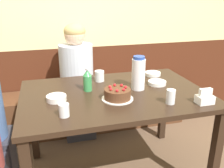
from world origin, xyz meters
TOP-DOWN VIEW (x-y plane):
  - back_wall at (0.00, 1.05)m, footprint 4.80×0.04m
  - bench_seat at (0.00, 0.83)m, footprint 2.03×0.38m
  - dining_table at (0.00, 0.00)m, footprint 1.36×0.92m
  - birthday_cake at (-0.01, -0.12)m, footprint 0.22×0.22m
  - water_pitcher at (0.19, 0.02)m, footprint 0.10×0.10m
  - soju_bottle at (-0.19, 0.09)m, footprint 0.07×0.07m
  - napkin_holder at (0.53, -0.35)m, footprint 0.11×0.08m
  - bowl_soup_white at (0.38, 0.08)m, footprint 0.15×0.15m
  - bowl_rice_small at (0.45, 0.30)m, footprint 0.14×0.14m
  - bowl_side_dish at (-0.43, -0.04)m, footprint 0.14×0.14m
  - glass_water_tall at (0.31, -0.29)m, footprint 0.06×0.06m
  - glass_tumbler_short at (-0.40, -0.29)m, footprint 0.06×0.06m
  - glass_shot_small at (-0.05, 0.28)m, footprint 0.08×0.08m
  - person_grey_tee at (-0.19, 0.72)m, footprint 0.33×0.34m

SIDE VIEW (x-z plane):
  - bench_seat at x=0.00m, z-range 0.00..0.44m
  - person_grey_tee at x=-0.19m, z-range -0.02..1.15m
  - dining_table at x=0.00m, z-range 0.28..1.02m
  - bowl_soup_white at x=0.38m, z-range 0.74..0.77m
  - bowl_rice_small at x=0.45m, z-range 0.74..0.77m
  - bowl_side_dish at x=-0.43m, z-range 0.74..0.77m
  - birthday_cake at x=-0.01m, z-range 0.73..0.82m
  - napkin_holder at x=0.53m, z-range 0.72..0.83m
  - glass_tumbler_short at x=-0.40m, z-range 0.74..0.82m
  - glass_shot_small at x=-0.05m, z-range 0.74..0.83m
  - glass_water_tall at x=0.31m, z-range 0.74..0.84m
  - soju_bottle at x=-0.19m, z-range 0.73..0.91m
  - water_pitcher at x=0.19m, z-range 0.74..0.99m
  - back_wall at x=0.00m, z-range 0.00..2.50m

